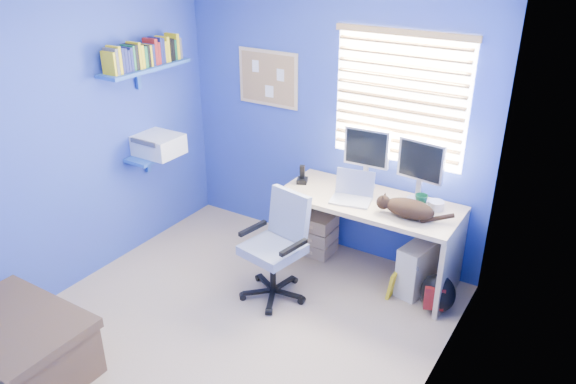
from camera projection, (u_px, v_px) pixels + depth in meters
The scene contains 22 objects.
floor at pixel (227, 328), 4.36m from camera, with size 3.00×3.20×0.00m, color tan.
wall_back at pixel (330, 120), 5.05m from camera, with size 3.00×0.01×2.50m, color #2C3DAF.
wall_front at pixel (4, 302), 2.60m from camera, with size 3.00×0.01×2.50m, color #2C3DAF.
wall_left at pixel (73, 142), 4.54m from camera, with size 0.01×3.20×2.50m, color #2C3DAF.
wall_right at pixel (433, 241), 3.11m from camera, with size 0.01×3.20×2.50m, color #2C3DAF.
desk at pixel (367, 238), 4.88m from camera, with size 1.53×0.65×0.74m, color tan.
laptop at pixel (352, 189), 4.66m from camera, with size 0.33×0.26×0.22m, color silver.
monitor_left at pixel (367, 158), 4.87m from camera, with size 0.40×0.12×0.54m, color silver.
monitor_right at pixel (420, 171), 4.60m from camera, with size 0.40×0.12×0.54m, color silver.
phone at pixel (302, 174), 5.01m from camera, with size 0.09×0.11×0.17m, color black.
mug at pixel (421, 200), 4.60m from camera, with size 0.10×0.09×0.10m, color #125B30.
cd_spindle at pixel (436, 205), 4.56m from camera, with size 0.13×0.13×0.07m, color silver.
cat at pixel (409, 209), 4.42m from camera, with size 0.40×0.21×0.14m, color black.
tower_pc at pixel (419, 267), 4.74m from camera, with size 0.19×0.44×0.45m, color beige.
drawer_boxes at pixel (316, 233), 5.30m from camera, with size 0.35×0.28×0.41m, color tan.
yellow_book at pixel (393, 284), 4.69m from camera, with size 0.03×0.17×0.24m, color yellow.
backpack at pixel (438, 293), 4.49m from camera, with size 0.28×0.22×0.33m, color black.
bed_corner at pixel (17, 349), 3.81m from camera, with size 0.94×0.67×0.45m, color brown.
office_chair at pixel (277, 259), 4.63m from camera, with size 0.61×0.61×0.90m.
window_blinds at pixel (399, 99), 4.59m from camera, with size 1.15×0.05×1.10m.
corkboard at pixel (268, 78), 5.22m from camera, with size 0.64×0.02×0.52m.
wall_shelves at pixel (150, 100), 4.97m from camera, with size 0.42×0.90×1.05m.
Camera 1 is at (2.24, -2.71, 2.82)m, focal length 35.00 mm.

